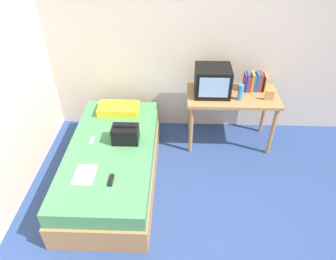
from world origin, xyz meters
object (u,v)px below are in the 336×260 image
tv (213,81)px  water_bottle (241,92)px  picture_frame (269,96)px  book_row (254,82)px  bed (113,163)px  magazine (85,175)px  pillow (119,109)px  desk (232,101)px  remote_dark (111,180)px  remote_silver (92,141)px  handbag (125,134)px

tv → water_bottle: (0.34, -0.14, -0.08)m
picture_frame → book_row: bearing=119.8°
bed → water_bottle: bearing=23.5°
tv → magazine: (-1.36, -1.25, -0.43)m
bed → pillow: (-0.02, 0.71, 0.30)m
bed → desk: size_ratio=1.72×
book_row → remote_dark: 2.20m
remote_silver → magazine: bearing=-84.3°
handbag → remote_silver: size_ratio=2.08×
desk → remote_silver: desk is taller
tv → magazine: size_ratio=1.52×
pillow → handbag: bearing=-73.2°
tv → water_bottle: 0.37m
desk → water_bottle: size_ratio=5.71×
desk → picture_frame: 0.47m
water_bottle → pillow: water_bottle is taller
desk → book_row: 0.38m
bed → pillow: bearing=91.5°
desk → remote_dark: size_ratio=7.44×
handbag → water_bottle: bearing=22.1°
magazine → book_row: bearing=35.4°
water_bottle → handbag: bearing=-157.9°
tv → pillow: bearing=-175.9°
water_bottle → remote_dark: 1.88m
tv → remote_silver: bearing=-153.5°
picture_frame → handbag: size_ratio=0.42×
desk → magazine: bearing=-143.1°
magazine → picture_frame: bearing=28.4°
bed → desk: (1.45, 0.78, 0.41)m
book_row → remote_silver: bearing=-157.3°
book_row → remote_silver: 2.17m
pillow → water_bottle: bearing=-1.9°
bed → magazine: 0.55m
water_bottle → remote_dark: (-1.42, -1.18, -0.35)m
desk → tv: bearing=175.8°
tv → pillow: tv is taller
desk → handbag: 1.45m
tv → remote_dark: size_ratio=2.82×
bed → book_row: book_row is taller
tv → remote_silver: (-1.42, -0.71, -0.43)m
tv → picture_frame: bearing=-11.0°
book_row → remote_silver: (-1.97, -0.82, -0.36)m
bed → desk: desk is taller
bed → water_bottle: 1.77m
pillow → remote_dark: 1.24m
handbag → desk: bearing=27.3°
desk → handbag: (-1.29, -0.67, -0.06)m
water_bottle → book_row: bearing=49.7°
book_row → handbag: bearing=-152.9°
bed → picture_frame: bearing=19.5°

